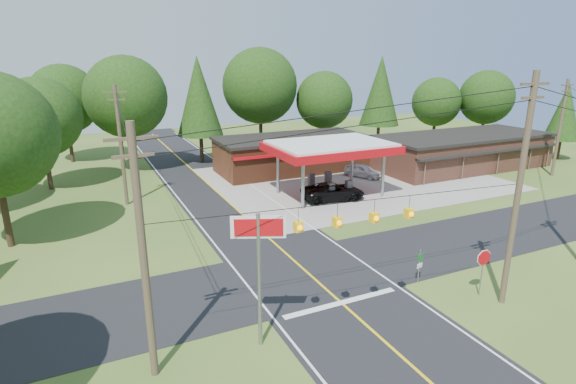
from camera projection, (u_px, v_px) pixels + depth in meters
name	position (u px, v px, depth m)	size (l,w,h in m)	color
ground	(308.00, 274.00, 26.00)	(120.00, 120.00, 0.00)	#3A5A1F
main_highway	(308.00, 274.00, 26.00)	(8.00, 120.00, 0.02)	black
cross_road	(308.00, 274.00, 26.00)	(70.00, 7.00, 0.02)	black
lane_center_yellow	(308.00, 273.00, 25.99)	(0.15, 110.00, 0.00)	yellow
gas_canopy	(330.00, 149.00, 39.72)	(10.60, 7.40, 4.88)	gray
convenience_store	(292.00, 153.00, 49.45)	(16.40, 7.55, 3.80)	brown
strip_building	(462.00, 151.00, 50.75)	(20.40, 8.75, 3.80)	#3B2018
utility_pole_near_right	(518.00, 191.00, 21.30)	(1.80, 0.30, 11.50)	#473828
utility_pole_near_left	(143.00, 253.00, 16.29)	(1.80, 0.30, 10.00)	#473828
utility_pole_far_left	(121.00, 144.00, 36.82)	(1.80, 0.30, 10.00)	#473828
utility_pole_far_right	(560.00, 127.00, 46.22)	(1.80, 0.30, 10.00)	#473828
utility_pole_north	(120.00, 123.00, 52.29)	(0.30, 0.30, 9.50)	#473828
overhead_beacons	(356.00, 203.00, 18.61)	(17.04, 2.04, 1.03)	black
treeline_backdrop	(205.00, 105.00, 44.98)	(70.27, 51.59, 13.30)	#332316
suv_car	(333.00, 192.00, 39.23)	(5.56, 5.56, 1.55)	black
sedan_car	(363.00, 171.00, 46.83)	(4.00, 4.00, 1.36)	white
big_stop_sign	(259.00, 251.00, 18.35)	(2.09, 0.96, 6.04)	gray
octagonal_stop_sign	(484.00, 261.00, 23.10)	(0.90, 0.12, 2.61)	gray
route_sign_post	(420.00, 263.00, 24.68)	(0.40, 0.12, 1.97)	gray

